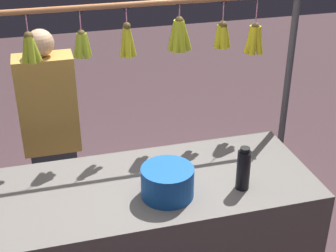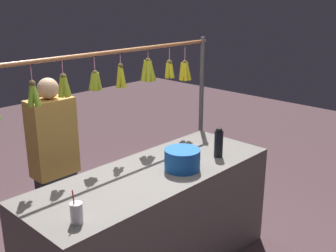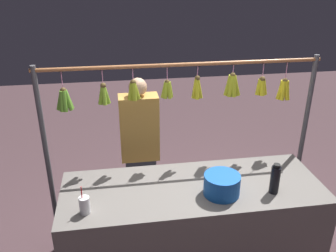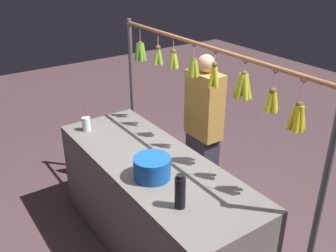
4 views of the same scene
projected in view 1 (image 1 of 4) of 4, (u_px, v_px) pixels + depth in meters
name	position (u px, v px, depth m)	size (l,w,h in m)	color
market_counter	(130.00, 251.00, 2.88)	(2.08, 0.76, 0.90)	#66605B
display_rack	(110.00, 77.00, 2.89)	(2.42, 0.14, 1.80)	#4C4C51
water_bottle	(243.00, 169.00, 2.61)	(0.07, 0.07, 0.25)	black
blue_bucket	(167.00, 182.00, 2.57)	(0.28, 0.28, 0.16)	#1654AD
vendor_person	(53.00, 144.00, 3.34)	(0.37, 0.20, 1.57)	#2D2D38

